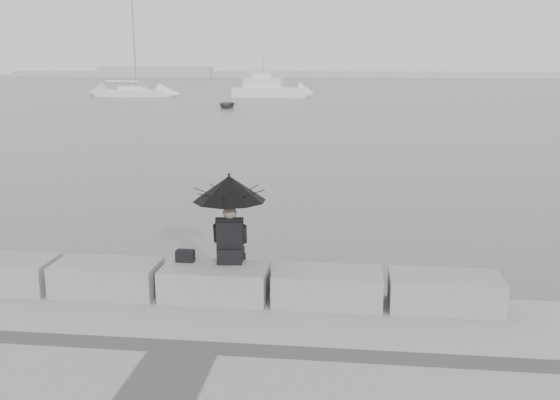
# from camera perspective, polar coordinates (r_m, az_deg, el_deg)

# --- Properties ---
(ground) EXTENTS (360.00, 360.00, 0.00)m
(ground) POSITION_cam_1_polar(r_m,az_deg,el_deg) (10.24, -5.31, -10.62)
(ground) COLOR #4F5154
(ground) RESTS_ON ground
(stone_block_far_left) EXTENTS (1.60, 0.80, 0.50)m
(stone_block_far_left) POSITION_cam_1_polar(r_m,az_deg,el_deg) (10.80, -23.96, -6.18)
(stone_block_far_left) COLOR slate
(stone_block_far_left) RESTS_ON promenade
(stone_block_left) EXTENTS (1.60, 0.80, 0.50)m
(stone_block_left) POSITION_cam_1_polar(r_m,az_deg,el_deg) (10.05, -15.53, -6.90)
(stone_block_left) COLOR slate
(stone_block_left) RESTS_ON promenade
(stone_block_centre) EXTENTS (1.60, 0.80, 0.50)m
(stone_block_centre) POSITION_cam_1_polar(r_m,az_deg,el_deg) (9.55, -5.97, -7.52)
(stone_block_centre) COLOR slate
(stone_block_centre) RESTS_ON promenade
(stone_block_right) EXTENTS (1.60, 0.80, 0.50)m
(stone_block_right) POSITION_cam_1_polar(r_m,az_deg,el_deg) (9.34, 4.36, -7.96)
(stone_block_right) COLOR slate
(stone_block_right) RESTS_ON promenade
(stone_block_far_right) EXTENTS (1.60, 0.80, 0.50)m
(stone_block_far_right) POSITION_cam_1_polar(r_m,az_deg,el_deg) (9.43, 14.84, -8.15)
(stone_block_far_right) COLOR slate
(stone_block_far_right) RESTS_ON promenade
(seated_person) EXTENTS (1.11, 1.11, 1.39)m
(seated_person) POSITION_cam_1_polar(r_m,az_deg,el_deg) (9.41, -4.66, 0.08)
(seated_person) COLOR black
(seated_person) RESTS_ON stone_block_centre
(bag) EXTENTS (0.28, 0.16, 0.18)m
(bag) POSITION_cam_1_polar(r_m,az_deg,el_deg) (9.75, -8.66, -5.07)
(bag) COLOR black
(bag) RESTS_ON stone_block_centre
(distant_landmass) EXTENTS (180.00, 8.00, 2.80)m
(distant_landmass) POSITION_cam_1_polar(r_m,az_deg,el_deg) (164.05, 3.30, 11.41)
(distant_landmass) COLOR #A5A7AA
(distant_landmass) RESTS_ON ground
(sailboat_left) EXTENTS (8.60, 3.13, 12.90)m
(sailboat_left) POSITION_cam_1_polar(r_m,az_deg,el_deg) (76.82, -13.35, 9.57)
(sailboat_left) COLOR white
(sailboat_left) RESTS_ON ground
(motor_cruiser) EXTENTS (8.56, 3.05, 4.50)m
(motor_cruiser) POSITION_cam_1_polar(r_m,az_deg,el_deg) (72.77, -0.91, 10.06)
(motor_cruiser) COLOR white
(motor_cruiser) RESTS_ON ground
(dinghy) EXTENTS (3.32, 1.70, 0.54)m
(dinghy) POSITION_cam_1_polar(r_m,az_deg,el_deg) (56.79, -4.90, 8.69)
(dinghy) COLOR slate
(dinghy) RESTS_ON ground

